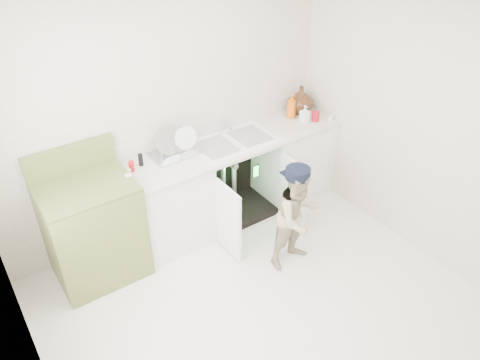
% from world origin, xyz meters
% --- Properties ---
extents(ground, '(3.50, 3.50, 0.00)m').
position_xyz_m(ground, '(0.00, 0.00, 0.00)').
color(ground, beige).
rests_on(ground, ground).
extents(room_shell, '(6.00, 5.50, 1.26)m').
position_xyz_m(room_shell, '(0.00, 0.00, 1.25)').
color(room_shell, beige).
rests_on(room_shell, ground).
extents(counter_run, '(2.44, 1.02, 1.21)m').
position_xyz_m(counter_run, '(0.58, 1.21, 0.47)').
color(counter_run, white).
rests_on(counter_run, ground).
extents(avocado_stove, '(0.79, 0.65, 1.23)m').
position_xyz_m(avocado_stove, '(-0.99, 1.18, 0.51)').
color(avocado_stove, olive).
rests_on(avocado_stove, ground).
extents(repair_worker, '(0.52, 0.83, 1.05)m').
position_xyz_m(repair_worker, '(0.62, 0.25, 0.53)').
color(repair_worker, '#CBB892').
rests_on(repair_worker, ground).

